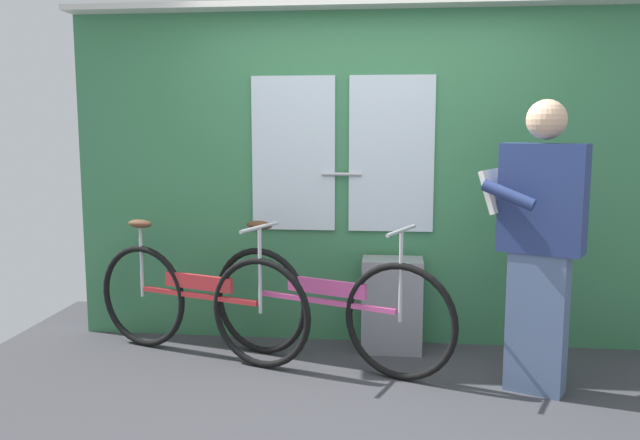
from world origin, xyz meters
name	(u,v)px	position (x,y,z in m)	size (l,w,h in m)	color
ground_plane	(361,405)	(0.00, 0.00, -0.02)	(5.33, 3.88, 0.04)	#38383D
train_door_wall	(369,170)	(-0.01, 1.13, 1.26)	(4.33, 0.28, 2.41)	#387A4C
bicycle_near_door	(325,307)	(-0.27, 0.56, 0.40)	(1.66, 0.76, 0.96)	black
bicycle_leaning_behind	(198,301)	(-1.15, 0.65, 0.39)	(1.63, 0.69, 0.94)	black
passenger_reading_newspaper	(539,241)	(1.01, 0.28, 0.91)	(0.63, 0.58, 1.72)	slate
trash_bin_by_wall	(392,305)	(0.17, 0.92, 0.33)	(0.42, 0.28, 0.66)	gray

